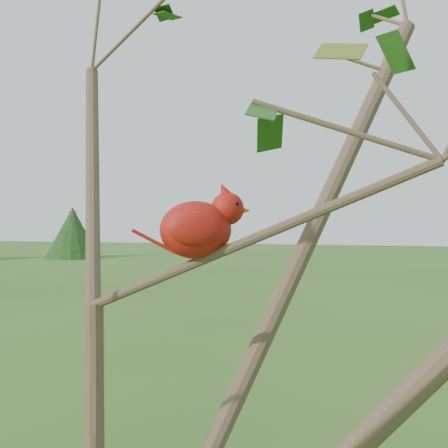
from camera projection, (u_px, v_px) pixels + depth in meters
name	position (u px, v px, depth m)	size (l,w,h in m)	color
crabapple_tree	(101.00, 212.00, 0.90)	(2.35, 2.05, 2.95)	#493727
cardinal	(200.00, 227.00, 0.98)	(0.20, 0.14, 0.15)	#9F1A0D
distant_trees	(388.00, 228.00, 25.13)	(37.24, 13.59, 3.67)	#493727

